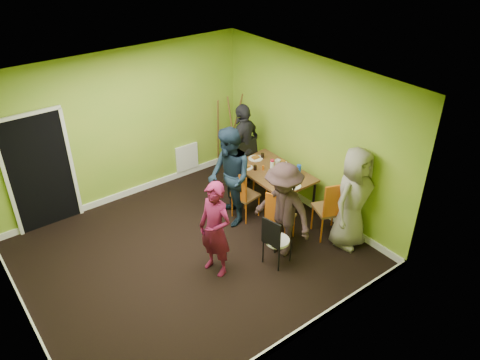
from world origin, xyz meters
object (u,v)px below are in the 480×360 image
object	(u,v)px
person_standing	(215,230)
chair_back_end	(248,156)
person_front_end	(353,198)
chair_front_end	(332,207)
person_left_near	(283,210)
chair_left_far	(242,192)
chair_left_near	(279,215)
chair_bentwood	(275,239)
thermos	(272,167)
blue_bottle	(299,170)
easel	(228,132)
orange_bottle	(263,168)
person_back_end	(244,146)
person_left_far	(229,177)
dining_table	(272,173)

from	to	relation	value
person_standing	chair_back_end	bearing A→B (deg)	116.14
person_front_end	chair_front_end	bearing A→B (deg)	110.14
chair_back_end	person_left_near	distance (m)	1.98
chair_left_far	chair_left_near	world-z (taller)	chair_left_near
chair_bentwood	thermos	size ratio (longest dim) A/B	3.71
chair_front_end	blue_bottle	distance (m)	0.95
easel	person_left_near	distance (m)	2.99
chair_left_near	orange_bottle	size ratio (longest dim) A/B	11.09
thermos	orange_bottle	size ratio (longest dim) A/B	2.68
orange_bottle	person_back_end	distance (m)	0.80
chair_back_end	orange_bottle	bearing A→B (deg)	72.56
blue_bottle	person_left_far	world-z (taller)	person_left_far
thermos	orange_bottle	xyz separation A→B (m)	(-0.05, 0.18, -0.07)
chair_left_near	blue_bottle	bearing A→B (deg)	96.82
dining_table	thermos	bearing A→B (deg)	-137.92
chair_left_far	thermos	world-z (taller)	thermos
dining_table	chair_left_far	xyz separation A→B (m)	(-0.66, 0.01, -0.16)
chair_left_far	chair_back_end	world-z (taller)	chair_back_end
chair_left_far	blue_bottle	xyz separation A→B (m)	(0.93, -0.40, 0.31)
person_back_end	orange_bottle	bearing A→B (deg)	54.50
person_left_near	chair_left_far	bearing A→B (deg)	165.79
dining_table	blue_bottle	bearing A→B (deg)	-55.56
chair_left_far	chair_front_end	distance (m)	1.56
chair_bentwood	person_back_end	world-z (taller)	person_back_end
dining_table	blue_bottle	size ratio (longest dim) A/B	7.64
person_left_far	blue_bottle	bearing A→B (deg)	83.06
person_back_end	person_front_end	world-z (taller)	person_front_end
chair_left_far	person_back_end	bearing A→B (deg)	132.31
person_left_far	person_left_near	bearing A→B (deg)	23.34
thermos	person_left_near	bearing A→B (deg)	-122.54
chair_front_end	easel	size ratio (longest dim) A/B	0.69
person_standing	person_back_end	world-z (taller)	person_back_end
chair_left_near	orange_bottle	bearing A→B (deg)	131.33
chair_back_end	chair_bentwood	bearing A→B (deg)	58.29
chair_front_end	blue_bottle	xyz separation A→B (m)	(0.10, 0.91, 0.23)
blue_bottle	person_standing	size ratio (longest dim) A/B	0.13
person_standing	person_front_end	size ratio (longest dim) A/B	0.89
dining_table	person_standing	xyz separation A→B (m)	(-1.81, -0.84, 0.08)
chair_back_end	chair_left_near	bearing A→B (deg)	64.21
chair_left_far	chair_left_near	xyz separation A→B (m)	(0.05, -0.89, 0.01)
chair_back_end	chair_left_far	bearing A→B (deg)	42.12
easel	thermos	bearing A→B (deg)	-100.68
easel	person_back_end	world-z (taller)	person_back_end
person_left_near	orange_bottle	bearing A→B (deg)	142.38
person_standing	person_back_end	bearing A→B (deg)	118.73
dining_table	person_back_end	bearing A→B (deg)	87.37
chair_front_end	person_front_end	bearing A→B (deg)	-40.93
chair_bentwood	thermos	world-z (taller)	thermos
chair_back_end	blue_bottle	bearing A→B (deg)	97.71
chair_left_far	easel	bearing A→B (deg)	142.07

